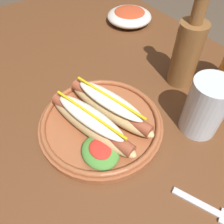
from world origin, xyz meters
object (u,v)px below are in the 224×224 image
object	(u,v)px
water_cup	(205,107)
side_bowl	(129,16)
fork	(212,210)
glass_bottle	(187,51)
hot_dog_plate	(101,121)

from	to	relation	value
water_cup	side_bowl	bearing A→B (deg)	159.97
fork	glass_bottle	size ratio (longest dim) A/B	0.48
hot_dog_plate	fork	distance (m)	0.27
hot_dog_plate	fork	size ratio (longest dim) A/B	2.34
fork	water_cup	bearing A→B (deg)	115.09
hot_dog_plate	glass_bottle	distance (m)	0.27
fork	glass_bottle	xyz separation A→B (m)	(-0.27, 0.20, 0.09)
hot_dog_plate	water_cup	size ratio (longest dim) A/B	2.10
hot_dog_plate	water_cup	world-z (taller)	water_cup
fork	glass_bottle	bearing A→B (deg)	119.54
hot_dog_plate	fork	xyz separation A→B (m)	(0.26, 0.06, -0.02)
fork	glass_bottle	distance (m)	0.35
side_bowl	hot_dog_plate	bearing A→B (deg)	-45.83
hot_dog_plate	water_cup	bearing A→B (deg)	55.46
glass_bottle	side_bowl	distance (m)	0.34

